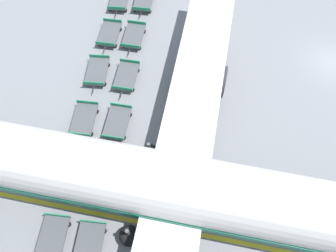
{
  "coord_description": "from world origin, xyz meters",
  "views": [
    {
      "loc": [
        21.93,
        -8.84,
        22.71
      ],
      "look_at": [
        11.06,
        -11.91,
        1.85
      ],
      "focal_mm": 35.0,
      "sensor_mm": 36.0,
      "label": 1
    }
  ],
  "objects_px": {
    "baggage_dolly_row_near_col_f": "(52,238)",
    "baggage_dolly_row_mid_a_col_a": "(144,1)",
    "baggage_dolly_row_mid_a_col_b": "(134,36)",
    "baggage_dolly_row_near_col_b": "(109,34)",
    "baggage_dolly_row_near_col_a": "(119,0)",
    "baggage_dolly_row_mid_a_col_f": "(89,245)",
    "airplane": "(193,191)",
    "baggage_dolly_row_near_col_d": "(84,120)",
    "baggage_dolly_row_mid_a_col_e": "(101,179)",
    "baggage_dolly_row_near_col_e": "(71,173)",
    "baggage_dolly_row_near_col_c": "(97,71)",
    "baggage_dolly_row_mid_a_col_c": "(126,76)",
    "baggage_dolly_row_mid_a_col_d": "(117,123)"
  },
  "relations": [
    {
      "from": "baggage_dolly_row_near_col_c",
      "to": "baggage_dolly_row_near_col_d",
      "type": "bearing_deg",
      "value": 9.18
    },
    {
      "from": "baggage_dolly_row_mid_a_col_d",
      "to": "airplane",
      "type": "bearing_deg",
      "value": 56.96
    },
    {
      "from": "baggage_dolly_row_near_col_f",
      "to": "baggage_dolly_row_mid_a_col_a",
      "type": "bearing_deg",
      "value": -177.34
    },
    {
      "from": "airplane",
      "to": "baggage_dolly_row_near_col_a",
      "type": "bearing_deg",
      "value": -146.71
    },
    {
      "from": "baggage_dolly_row_near_col_d",
      "to": "baggage_dolly_row_mid_a_col_e",
      "type": "xyz_separation_m",
      "value": [
        4.16,
        3.06,
        0.0
      ]
    },
    {
      "from": "baggage_dolly_row_near_col_c",
      "to": "baggage_dolly_row_near_col_d",
      "type": "distance_m",
      "value": 4.74
    },
    {
      "from": "baggage_dolly_row_near_col_d",
      "to": "baggage_dolly_row_near_col_e",
      "type": "bearing_deg",
      "value": 10.82
    },
    {
      "from": "baggage_dolly_row_near_col_b",
      "to": "baggage_dolly_row_near_col_f",
      "type": "height_order",
      "value": "same"
    },
    {
      "from": "baggage_dolly_row_mid_a_col_f",
      "to": "baggage_dolly_row_near_col_a",
      "type": "bearing_deg",
      "value": -165.07
    },
    {
      "from": "baggage_dolly_row_near_col_c",
      "to": "baggage_dolly_row_mid_a_col_c",
      "type": "distance_m",
      "value": 2.57
    },
    {
      "from": "baggage_dolly_row_mid_a_col_a",
      "to": "baggage_dolly_row_mid_a_col_f",
      "type": "xyz_separation_m",
      "value": [
        22.57,
        3.52,
        0.0
      ]
    },
    {
      "from": "baggage_dolly_row_mid_a_col_b",
      "to": "baggage_dolly_row_mid_a_col_c",
      "type": "relative_size",
      "value": 1.0
    },
    {
      "from": "baggage_dolly_row_near_col_e",
      "to": "baggage_dolly_row_mid_a_col_f",
      "type": "height_order",
      "value": "same"
    },
    {
      "from": "baggage_dolly_row_near_col_b",
      "to": "baggage_dolly_row_mid_a_col_a",
      "type": "xyz_separation_m",
      "value": [
        -5.01,
        1.69,
        0.0
      ]
    },
    {
      "from": "baggage_dolly_row_mid_a_col_e",
      "to": "baggage_dolly_row_mid_a_col_f",
      "type": "relative_size",
      "value": 1.0
    },
    {
      "from": "baggage_dolly_row_mid_a_col_a",
      "to": "baggage_dolly_row_near_col_d",
      "type": "bearing_deg",
      "value": -1.73
    },
    {
      "from": "baggage_dolly_row_near_col_a",
      "to": "baggage_dolly_row_mid_a_col_f",
      "type": "height_order",
      "value": "same"
    },
    {
      "from": "baggage_dolly_row_near_col_e",
      "to": "baggage_dolly_row_near_col_c",
      "type": "bearing_deg",
      "value": -170.03
    },
    {
      "from": "baggage_dolly_row_near_col_d",
      "to": "baggage_dolly_row_mid_a_col_c",
      "type": "relative_size",
      "value": 1.01
    },
    {
      "from": "airplane",
      "to": "baggage_dolly_row_near_col_b",
      "type": "relative_size",
      "value": 12.29
    },
    {
      "from": "baggage_dolly_row_near_col_a",
      "to": "baggage_dolly_row_near_col_e",
      "type": "xyz_separation_m",
      "value": [
        17.75,
        2.75,
        0.0
      ]
    },
    {
      "from": "baggage_dolly_row_mid_a_col_a",
      "to": "baggage_dolly_row_near_col_b",
      "type": "bearing_deg",
      "value": -18.66
    },
    {
      "from": "baggage_dolly_row_near_col_a",
      "to": "baggage_dolly_row_mid_a_col_f",
      "type": "relative_size",
      "value": 1.0
    },
    {
      "from": "baggage_dolly_row_mid_a_col_d",
      "to": "baggage_dolly_row_near_col_f",
      "type": "bearing_deg",
      "value": -6.87
    },
    {
      "from": "baggage_dolly_row_near_col_a",
      "to": "baggage_dolly_row_near_col_f",
      "type": "bearing_deg",
      "value": 8.7
    },
    {
      "from": "baggage_dolly_row_near_col_c",
      "to": "baggage_dolly_row_mid_a_col_d",
      "type": "xyz_separation_m",
      "value": [
        4.23,
        3.35,
        0.0
      ]
    },
    {
      "from": "baggage_dolly_row_near_col_d",
      "to": "baggage_dolly_row_mid_a_col_d",
      "type": "relative_size",
      "value": 1.01
    },
    {
      "from": "baggage_dolly_row_mid_a_col_e",
      "to": "baggage_dolly_row_mid_a_col_f",
      "type": "xyz_separation_m",
      "value": [
        4.42,
        0.89,
        0.0
      ]
    },
    {
      "from": "baggage_dolly_row_near_col_a",
      "to": "baggage_dolly_row_mid_a_col_f",
      "type": "distance_m",
      "value": 22.79
    },
    {
      "from": "baggage_dolly_row_near_col_d",
      "to": "baggage_dolly_row_mid_a_col_a",
      "type": "height_order",
      "value": "same"
    },
    {
      "from": "baggage_dolly_row_near_col_c",
      "to": "baggage_dolly_row_mid_a_col_d",
      "type": "distance_m",
      "value": 5.4
    },
    {
      "from": "baggage_dolly_row_near_col_d",
      "to": "baggage_dolly_row_mid_a_col_d",
      "type": "bearing_deg",
      "value": 99.76
    },
    {
      "from": "baggage_dolly_row_mid_a_col_a",
      "to": "baggage_dolly_row_mid_a_col_f",
      "type": "relative_size",
      "value": 1.0
    },
    {
      "from": "baggage_dolly_row_near_col_b",
      "to": "baggage_dolly_row_mid_a_col_a",
      "type": "bearing_deg",
      "value": 161.34
    },
    {
      "from": "baggage_dolly_row_mid_a_col_c",
      "to": "baggage_dolly_row_mid_a_col_f",
      "type": "height_order",
      "value": "same"
    },
    {
      "from": "baggage_dolly_row_near_col_b",
      "to": "baggage_dolly_row_near_col_c",
      "type": "height_order",
      "value": "same"
    },
    {
      "from": "airplane",
      "to": "baggage_dolly_row_mid_a_col_f",
      "type": "relative_size",
      "value": 12.24
    },
    {
      "from": "baggage_dolly_row_mid_a_col_c",
      "to": "baggage_dolly_row_mid_a_col_f",
      "type": "bearing_deg",
      "value": 9.04
    },
    {
      "from": "baggage_dolly_row_mid_a_col_f",
      "to": "baggage_dolly_row_near_col_f",
      "type": "bearing_deg",
      "value": -84.31
    },
    {
      "from": "baggage_dolly_row_near_col_b",
      "to": "baggage_dolly_row_mid_a_col_f",
      "type": "relative_size",
      "value": 1.0
    },
    {
      "from": "baggage_dolly_row_near_col_d",
      "to": "baggage_dolly_row_near_col_a",
      "type": "bearing_deg",
      "value": -171.84
    },
    {
      "from": "baggage_dolly_row_near_col_f",
      "to": "baggage_dolly_row_mid_a_col_f",
      "type": "bearing_deg",
      "value": 95.69
    },
    {
      "from": "baggage_dolly_row_near_col_f",
      "to": "baggage_dolly_row_mid_a_col_b",
      "type": "distance_m",
      "value": 18.17
    },
    {
      "from": "baggage_dolly_row_near_col_a",
      "to": "baggage_dolly_row_near_col_b",
      "type": "relative_size",
      "value": 1.0
    },
    {
      "from": "airplane",
      "to": "baggage_dolly_row_near_col_d",
      "type": "xyz_separation_m",
      "value": [
        -4.1,
        -9.59,
        -2.67
      ]
    },
    {
      "from": "baggage_dolly_row_mid_a_col_c",
      "to": "baggage_dolly_row_near_col_c",
      "type": "bearing_deg",
      "value": -85.92
    },
    {
      "from": "baggage_dolly_row_near_col_c",
      "to": "baggage_dolly_row_mid_a_col_b",
      "type": "bearing_deg",
      "value": 159.91
    },
    {
      "from": "baggage_dolly_row_near_col_a",
      "to": "baggage_dolly_row_mid_a_col_e",
      "type": "relative_size",
      "value": 1.01
    },
    {
      "from": "baggage_dolly_row_near_col_b",
      "to": "baggage_dolly_row_near_col_c",
      "type": "xyz_separation_m",
      "value": [
        4.3,
        0.51,
        0.0
      ]
    },
    {
      "from": "baggage_dolly_row_near_col_e",
      "to": "baggage_dolly_row_mid_a_col_e",
      "type": "distance_m",
      "value": 2.24
    }
  ]
}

